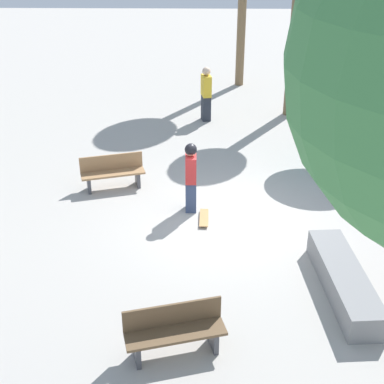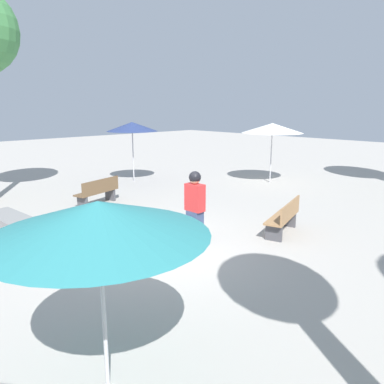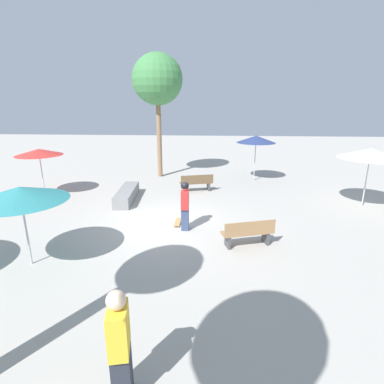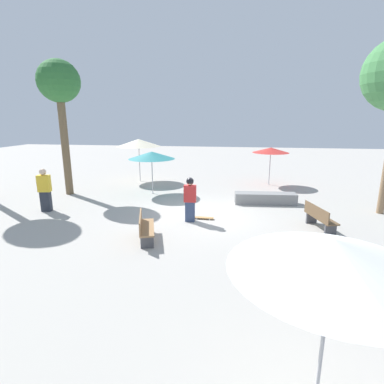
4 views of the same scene
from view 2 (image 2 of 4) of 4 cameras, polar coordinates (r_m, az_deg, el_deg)
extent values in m
plane|color=#ADA8A0|center=(8.72, -4.86, -8.16)|extent=(60.00, 60.00, 0.00)
cube|color=#38476B|center=(8.80, 0.43, -5.26)|extent=(0.36, 0.26, 0.77)
cube|color=red|center=(8.61, 0.44, -0.83)|extent=(0.46, 0.26, 0.63)
sphere|color=tan|center=(8.51, 0.45, 2.05)|extent=(0.25, 0.25, 0.25)
sphere|color=black|center=(8.51, 0.45, 2.26)|extent=(0.28, 0.28, 0.28)
cube|color=#B7844C|center=(9.04, -3.12, -6.94)|extent=(0.80, 0.22, 0.02)
cylinder|color=silver|center=(9.18, -4.53, -6.88)|extent=(0.05, 0.03, 0.05)
cylinder|color=silver|center=(9.28, -3.70, -6.64)|extent=(0.05, 0.03, 0.05)
cylinder|color=silver|center=(8.82, -2.49, -7.69)|extent=(0.05, 0.03, 0.05)
cylinder|color=silver|center=(8.92, -1.66, -7.43)|extent=(0.05, 0.03, 0.05)
cube|color=gray|center=(9.90, -24.76, -5.22)|extent=(2.80, 0.87, 0.50)
cube|color=#47474C|center=(12.15, -16.33, -1.55)|extent=(0.40, 0.18, 0.40)
cube|color=#47474C|center=(13.01, -12.35, -0.38)|extent=(0.40, 0.18, 0.40)
cube|color=brown|center=(12.52, -14.33, 0.05)|extent=(0.85, 1.66, 0.05)
cube|color=brown|center=(12.33, -13.73, 0.97)|extent=(0.46, 1.55, 0.40)
cube|color=#47474C|center=(9.15, 12.37, -6.08)|extent=(0.40, 0.19, 0.40)
cube|color=#47474C|center=(10.29, 14.44, -4.03)|extent=(0.40, 0.19, 0.40)
cube|color=#9E754C|center=(9.65, 13.54, -3.72)|extent=(0.87, 1.66, 0.05)
cube|color=#9E754C|center=(9.54, 14.76, -2.58)|extent=(0.49, 1.55, 0.40)
cylinder|color=#B7B7BC|center=(4.40, -13.37, -16.11)|extent=(0.05, 0.05, 2.05)
cone|color=teal|center=(4.02, -14.09, -3.91)|extent=(2.37, 2.37, 0.37)
cylinder|color=#B7B7BC|center=(15.93, 11.96, 5.56)|extent=(0.05, 0.05, 2.32)
cone|color=white|center=(15.83, 12.14, 9.51)|extent=(2.50, 2.50, 0.39)
cylinder|color=#B7B7BC|center=(15.98, -8.97, 5.79)|extent=(0.05, 0.05, 2.36)
cone|color=navy|center=(15.88, -9.11, 9.81)|extent=(2.11, 2.11, 0.38)
camera|label=1|loc=(18.21, -27.54, 21.66)|focal=50.00mm
camera|label=3|loc=(7.73, 76.09, 11.46)|focal=28.00mm
camera|label=4|loc=(18.26, 21.76, 14.23)|focal=28.00mm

